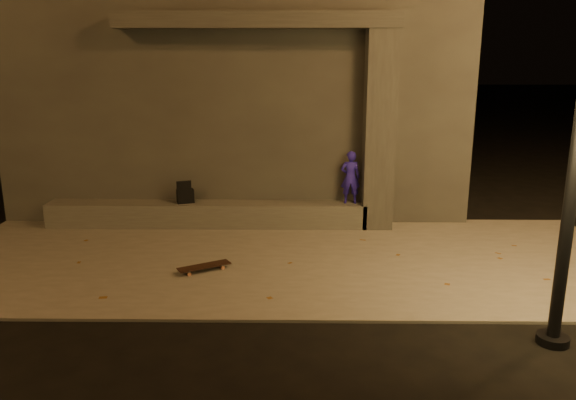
{
  "coord_description": "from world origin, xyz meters",
  "views": [
    {
      "loc": [
        0.17,
        -6.48,
        3.17
      ],
      "look_at": [
        0.06,
        2.0,
        0.99
      ],
      "focal_mm": 35.0,
      "sensor_mm": 36.0,
      "label": 1
    }
  ],
  "objects_px": {
    "column": "(379,132)",
    "skateboard": "(204,266)",
    "skateboarder": "(350,177)",
    "backpack": "(185,195)"
  },
  "relations": [
    {
      "from": "skateboarder",
      "to": "column",
      "type": "bearing_deg",
      "value": -179.27
    },
    {
      "from": "backpack",
      "to": "skateboard",
      "type": "relative_size",
      "value": 0.55
    },
    {
      "from": "skateboarder",
      "to": "skateboard",
      "type": "bearing_deg",
      "value": 45.18
    },
    {
      "from": "column",
      "to": "skateboard",
      "type": "height_order",
      "value": "column"
    },
    {
      "from": "skateboarder",
      "to": "skateboard",
      "type": "height_order",
      "value": "skateboarder"
    },
    {
      "from": "column",
      "to": "skateboarder",
      "type": "bearing_deg",
      "value": 180.0
    },
    {
      "from": "skateboarder",
      "to": "backpack",
      "type": "relative_size",
      "value": 2.29
    },
    {
      "from": "skateboard",
      "to": "column",
      "type": "bearing_deg",
      "value": 8.81
    },
    {
      "from": "backpack",
      "to": "skateboard",
      "type": "xyz_separation_m",
      "value": [
        0.71,
        -2.34,
        -0.53
      ]
    },
    {
      "from": "column",
      "to": "skateboarder",
      "type": "distance_m",
      "value": 0.99
    }
  ]
}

